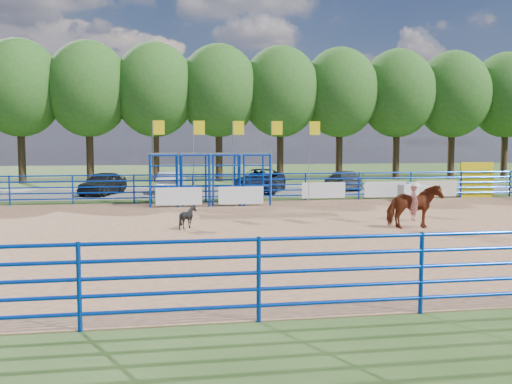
{
  "coord_description": "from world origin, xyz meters",
  "views": [
    {
      "loc": [
        -4.65,
        -19.55,
        3.12
      ],
      "look_at": [
        -1.2,
        1.0,
        1.3
      ],
      "focal_mm": 40.0,
      "sensor_mm": 36.0,
      "label": 1
    }
  ],
  "objects_px": {
    "announcer_table": "(414,193)",
    "horse_and_rider": "(414,205)",
    "car_d": "(343,180)",
    "car_b": "(172,182)",
    "car_a": "(103,183)",
    "car_c": "(260,181)",
    "calf": "(188,217)"
  },
  "relations": [
    {
      "from": "car_a",
      "to": "car_d",
      "type": "distance_m",
      "value": 15.42
    },
    {
      "from": "calf",
      "to": "car_c",
      "type": "bearing_deg",
      "value": -28.27
    },
    {
      "from": "horse_and_rider",
      "to": "car_d",
      "type": "height_order",
      "value": "horse_and_rider"
    },
    {
      "from": "car_c",
      "to": "car_b",
      "type": "bearing_deg",
      "value": -168.56
    },
    {
      "from": "announcer_table",
      "to": "horse_and_rider",
      "type": "height_order",
      "value": "horse_and_rider"
    },
    {
      "from": "announcer_table",
      "to": "calf",
      "type": "distance_m",
      "value": 14.77
    },
    {
      "from": "car_a",
      "to": "horse_and_rider",
      "type": "bearing_deg",
      "value": -31.62
    },
    {
      "from": "car_b",
      "to": "car_c",
      "type": "bearing_deg",
      "value": 178.11
    },
    {
      "from": "horse_and_rider",
      "to": "announcer_table",
      "type": "bearing_deg",
      "value": 64.92
    },
    {
      "from": "car_b",
      "to": "car_c",
      "type": "relative_size",
      "value": 0.76
    },
    {
      "from": "car_d",
      "to": "car_a",
      "type": "bearing_deg",
      "value": 6.69
    },
    {
      "from": "announcer_table",
      "to": "calf",
      "type": "bearing_deg",
      "value": -147.1
    },
    {
      "from": "announcer_table",
      "to": "car_a",
      "type": "height_order",
      "value": "car_a"
    },
    {
      "from": "horse_and_rider",
      "to": "car_b",
      "type": "relative_size",
      "value": 0.57
    },
    {
      "from": "car_a",
      "to": "car_b",
      "type": "xyz_separation_m",
      "value": [
        4.09,
        0.75,
        -0.03
      ]
    },
    {
      "from": "car_d",
      "to": "car_b",
      "type": "bearing_deg",
      "value": 4.68
    },
    {
      "from": "horse_and_rider",
      "to": "car_b",
      "type": "distance_m",
      "value": 18.48
    },
    {
      "from": "announcer_table",
      "to": "car_a",
      "type": "xyz_separation_m",
      "value": [
        -16.75,
        6.43,
        0.26
      ]
    },
    {
      "from": "car_b",
      "to": "car_c",
      "type": "distance_m",
      "value": 5.5
    },
    {
      "from": "car_c",
      "to": "car_d",
      "type": "relative_size",
      "value": 1.24
    },
    {
      "from": "car_c",
      "to": "car_d",
      "type": "xyz_separation_m",
      "value": [
        5.87,
        1.61,
        -0.12
      ]
    },
    {
      "from": "horse_and_rider",
      "to": "car_d",
      "type": "bearing_deg",
      "value": 80.1
    },
    {
      "from": "announcer_table",
      "to": "car_d",
      "type": "relative_size",
      "value": 0.37
    },
    {
      "from": "announcer_table",
      "to": "car_a",
      "type": "distance_m",
      "value": 17.94
    },
    {
      "from": "car_a",
      "to": "car_b",
      "type": "height_order",
      "value": "car_a"
    },
    {
      "from": "horse_and_rider",
      "to": "car_d",
      "type": "distance_m",
      "value": 17.37
    },
    {
      "from": "calf",
      "to": "car_b",
      "type": "xyz_separation_m",
      "value": [
        -0.26,
        15.21,
        0.23
      ]
    },
    {
      "from": "announcer_table",
      "to": "car_a",
      "type": "bearing_deg",
      "value": 159.0
    },
    {
      "from": "horse_and_rider",
      "to": "car_c",
      "type": "relative_size",
      "value": 0.44
    },
    {
      "from": "announcer_table",
      "to": "car_c",
      "type": "bearing_deg",
      "value": 139.64
    },
    {
      "from": "horse_and_rider",
      "to": "calf",
      "type": "xyz_separation_m",
      "value": [
        -8.03,
        1.31,
        -0.45
      ]
    },
    {
      "from": "announcer_table",
      "to": "horse_and_rider",
      "type": "bearing_deg",
      "value": -115.08
    }
  ]
}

